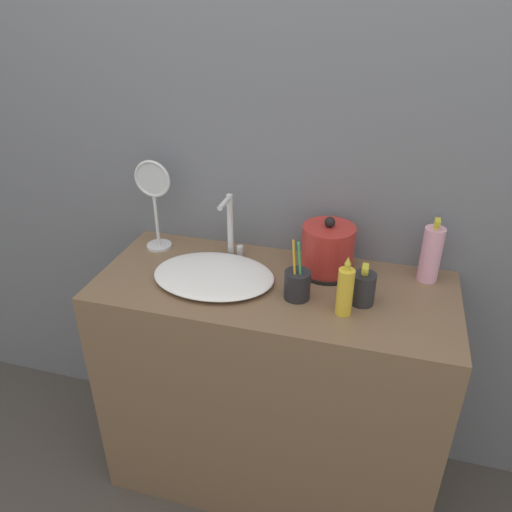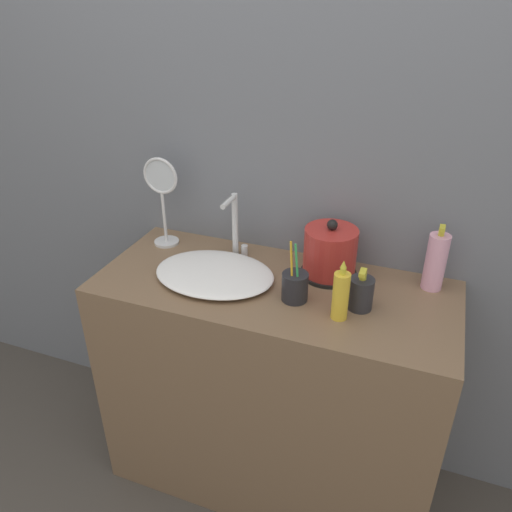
{
  "view_description": "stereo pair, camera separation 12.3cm",
  "coord_description": "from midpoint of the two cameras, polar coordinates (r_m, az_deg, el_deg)",
  "views": [
    {
      "loc": [
        0.32,
        -1.11,
        1.79
      ],
      "look_at": [
        -0.06,
        0.25,
        1.01
      ],
      "focal_mm": 35.0,
      "sensor_mm": 36.0,
      "label": 1
    },
    {
      "loc": [
        0.44,
        -1.07,
        1.79
      ],
      "look_at": [
        -0.06,
        0.25,
        1.01
      ],
      "focal_mm": 35.0,
      "sensor_mm": 36.0,
      "label": 2
    }
  ],
  "objects": [
    {
      "name": "electric_kettle",
      "position": [
        1.69,
        6.13,
        0.53
      ],
      "size": [
        0.19,
        0.19,
        0.21
      ],
      "color": "black",
      "rests_on": "vanity_counter"
    },
    {
      "name": "shampoo_bottle",
      "position": [
        1.49,
        7.82,
        -4.03
      ],
      "size": [
        0.05,
        0.05,
        0.19
      ],
      "color": "gold",
      "rests_on": "vanity_counter"
    },
    {
      "name": "mouthwash_bottle",
      "position": [
        1.56,
        9.94,
        -3.67
      ],
      "size": [
        0.08,
        0.08,
        0.14
      ],
      "color": "#28282D",
      "rests_on": "vanity_counter"
    },
    {
      "name": "vanity_mirror",
      "position": [
        1.85,
        -13.46,
        6.47
      ],
      "size": [
        0.14,
        0.09,
        0.34
      ],
      "color": "silver",
      "rests_on": "vanity_counter"
    },
    {
      "name": "wall_back",
      "position": [
        1.73,
        2.4,
        12.54
      ],
      "size": [
        6.0,
        0.04,
        2.6
      ],
      "color": "slate",
      "rests_on": "ground_plane"
    },
    {
      "name": "toothbrush_cup",
      "position": [
        1.56,
        2.5,
        -3.31
      ],
      "size": [
        0.08,
        0.08,
        0.21
      ],
      "color": "#232328",
      "rests_on": "vanity_counter"
    },
    {
      "name": "faucet",
      "position": [
        1.77,
        -4.92,
        3.54
      ],
      "size": [
        0.06,
        0.11,
        0.24
      ],
      "color": "silver",
      "rests_on": "vanity_counter"
    },
    {
      "name": "sink_basin",
      "position": [
        1.68,
        -6.96,
        -2.24
      ],
      "size": [
        0.41,
        0.31,
        0.04
      ],
      "color": "white",
      "rests_on": "vanity_counter"
    },
    {
      "name": "vanity_counter",
      "position": [
        1.93,
        -0.1,
        -14.81
      ],
      "size": [
        1.19,
        0.51,
        0.91
      ],
      "color": "brown",
      "rests_on": "ground_plane"
    },
    {
      "name": "lotion_bottle",
      "position": [
        1.71,
        17.46,
        0.18
      ],
      "size": [
        0.07,
        0.07,
        0.23
      ],
      "color": "#EAA8C6",
      "rests_on": "vanity_counter"
    }
  ]
}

